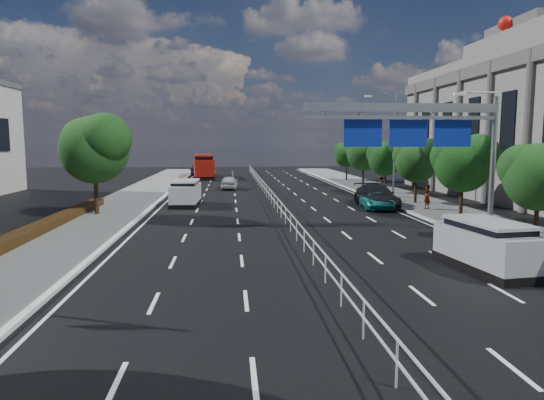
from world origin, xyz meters
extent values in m
plane|color=black|center=(0.00, 0.00, 0.00)|extent=(160.00, 160.00, 0.00)
cube|color=silver|center=(-9.00, 0.00, 0.07)|extent=(0.25, 140.00, 0.15)
cube|color=silver|center=(0.00, 22.50, 1.00)|extent=(0.05, 85.00, 0.05)
cube|color=silver|center=(0.00, 22.50, 0.55)|extent=(0.05, 85.00, 0.05)
cylinder|color=gray|center=(10.60, 10.00, 3.60)|extent=(0.28, 0.28, 7.20)
cube|color=gray|center=(5.60, 10.00, 6.60)|extent=(10.20, 0.25, 0.45)
cube|color=gray|center=(5.60, 10.00, 6.10)|extent=(10.20, 0.18, 0.18)
cylinder|color=gray|center=(9.60, 10.00, 7.40)|extent=(2.00, 0.10, 0.10)
cube|color=silver|center=(8.60, 10.00, 7.30)|extent=(0.60, 0.25, 0.15)
cube|color=#0D2493|center=(8.40, 10.18, 5.30)|extent=(2.00, 0.08, 1.40)
cube|color=white|center=(8.40, 10.23, 5.30)|extent=(1.80, 0.02, 1.20)
cube|color=#0D2493|center=(6.00, 10.18, 5.30)|extent=(2.00, 0.08, 1.40)
cube|color=white|center=(6.00, 10.23, 5.30)|extent=(1.80, 0.02, 1.20)
cube|color=#0D2493|center=(3.60, 10.18, 5.30)|extent=(2.00, 0.08, 1.40)
cube|color=white|center=(3.60, 10.23, 5.30)|extent=(1.80, 0.02, 1.20)
cylinder|color=gray|center=(10.80, 26.00, 4.50)|extent=(0.16, 0.16, 9.00)
cylinder|color=gray|center=(9.60, 26.00, 8.80)|extent=(0.10, 2.40, 0.10)
cube|color=silver|center=(8.40, 26.00, 8.65)|extent=(0.60, 0.25, 0.15)
cube|color=#4C4947|center=(16.90, 22.00, 10.60)|extent=(0.40, 36.00, 1.00)
sphere|color=#B2140C|center=(17.80, 22.00, 13.80)|extent=(1.10, 1.10, 1.10)
cylinder|color=black|center=(-12.00, 18.00, 1.75)|extent=(0.28, 0.28, 3.50)
sphere|color=#153912|center=(-12.00, 18.00, 4.34)|extent=(4.40, 4.40, 4.40)
sphere|color=#153912|center=(-11.12, 17.34, 5.04)|extent=(3.30, 3.30, 3.30)
sphere|color=#153912|center=(-12.77, 18.66, 4.90)|extent=(3.08, 3.08, 3.08)
cylinder|color=black|center=(11.20, 7.00, 1.30)|extent=(0.21, 0.21, 2.60)
sphere|color=#153912|center=(11.20, 7.00, 3.22)|extent=(3.20, 3.20, 3.20)
sphere|color=#153912|center=(10.64, 7.48, 3.64)|extent=(2.24, 2.24, 2.24)
cylinder|color=black|center=(11.20, 14.50, 1.40)|extent=(0.22, 0.22, 2.80)
sphere|color=#0E330F|center=(11.20, 14.50, 3.47)|extent=(3.50, 3.50, 3.50)
sphere|color=#0E330F|center=(11.90, 13.97, 4.03)|extent=(2.62, 2.62, 2.62)
sphere|color=#0E330F|center=(10.59, 15.03, 3.92)|extent=(2.45, 2.45, 2.45)
cylinder|color=black|center=(11.20, 22.00, 1.35)|extent=(0.22, 0.22, 2.70)
sphere|color=#153912|center=(11.20, 22.00, 3.35)|extent=(3.30, 3.30, 3.30)
sphere|color=#153912|center=(11.86, 21.50, 3.89)|extent=(2.48, 2.48, 2.47)
sphere|color=#153912|center=(10.62, 22.50, 3.78)|extent=(2.31, 2.31, 2.31)
cylinder|color=black|center=(11.20, 29.50, 1.32)|extent=(0.21, 0.21, 2.65)
sphere|color=#0E330F|center=(11.20, 29.50, 3.29)|extent=(3.20, 3.20, 3.20)
sphere|color=#0E330F|center=(11.84, 29.02, 3.82)|extent=(2.40, 2.40, 2.40)
sphere|color=#0E330F|center=(10.64, 29.98, 3.71)|extent=(2.24, 2.24, 2.24)
cylinder|color=black|center=(11.20, 37.00, 1.43)|extent=(0.23, 0.23, 2.85)
sphere|color=#153912|center=(11.20, 37.00, 3.53)|extent=(3.60, 3.60, 3.60)
sphere|color=#153912|center=(11.92, 36.46, 4.10)|extent=(2.70, 2.70, 2.70)
sphere|color=#153912|center=(10.57, 37.54, 3.99)|extent=(2.52, 2.52, 2.52)
cylinder|color=black|center=(11.20, 44.50, 1.30)|extent=(0.21, 0.21, 2.60)
sphere|color=#0E330F|center=(11.20, 44.50, 3.22)|extent=(3.10, 3.10, 3.10)
sphere|color=#0E330F|center=(11.82, 44.03, 3.74)|extent=(2.32, 2.33, 2.32)
sphere|color=#0E330F|center=(10.66, 44.97, 3.64)|extent=(2.17, 2.17, 2.17)
cube|color=black|center=(-6.62, 22.78, 0.16)|extent=(2.15, 4.58, 0.32)
cube|color=#BABAB8|center=(-6.62, 22.78, 0.94)|extent=(2.10, 4.49, 1.33)
cube|color=black|center=(-6.62, 22.78, 1.60)|extent=(1.90, 3.25, 0.59)
cube|color=#BABAB8|center=(-6.62, 22.78, 1.89)|extent=(1.98, 3.52, 0.12)
cylinder|color=black|center=(-7.49, 21.36, 0.33)|extent=(0.31, 0.67, 0.66)
cylinder|color=black|center=(-5.89, 21.29, 0.33)|extent=(0.31, 0.67, 0.66)
cylinder|color=black|center=(-7.35, 24.27, 0.33)|extent=(0.31, 0.67, 0.66)
cylinder|color=black|center=(-5.76, 24.19, 0.33)|extent=(0.31, 0.67, 0.66)
cube|color=black|center=(-6.82, 51.56, 0.16)|extent=(3.50, 10.66, 0.31)
cube|color=maroon|center=(-6.82, 51.56, 1.50)|extent=(3.43, 10.45, 2.13)
cube|color=black|center=(-6.82, 51.56, 2.56)|extent=(2.95, 7.57, 0.94)
cube|color=maroon|center=(-6.82, 51.56, 3.03)|extent=(3.11, 8.19, 0.19)
cylinder|color=black|center=(-7.51, 48.09, 0.32)|extent=(0.33, 0.67, 0.64)
cylinder|color=black|center=(-5.47, 48.29, 0.32)|extent=(0.33, 0.67, 0.64)
cylinder|color=black|center=(-8.17, 54.83, 0.32)|extent=(0.33, 0.67, 0.64)
cylinder|color=black|center=(-6.13, 55.03, 0.32)|extent=(0.33, 0.67, 0.64)
imported|color=#B0B4B8|center=(-3.30, 35.39, 0.69)|extent=(1.84, 4.14, 1.38)
imported|color=black|center=(-7.53, 56.48, 0.84)|extent=(2.40, 5.28, 1.68)
cube|color=black|center=(6.50, 2.84, 0.16)|extent=(2.48, 4.78, 0.31)
cube|color=#96999D|center=(6.50, 2.84, 0.91)|extent=(2.43, 4.68, 1.29)
cube|color=black|center=(6.50, 2.84, 1.56)|extent=(2.13, 3.42, 0.57)
cube|color=#96999D|center=(6.50, 2.84, 1.84)|extent=(2.23, 3.69, 0.11)
cylinder|color=black|center=(5.89, 1.28, 0.32)|extent=(0.35, 0.67, 0.64)
cylinder|color=black|center=(7.47, 1.47, 0.32)|extent=(0.35, 0.67, 0.64)
cylinder|color=black|center=(5.53, 4.21, 0.32)|extent=(0.35, 0.67, 0.64)
cylinder|color=black|center=(7.11, 4.41, 0.32)|extent=(0.35, 0.67, 0.64)
imported|color=#1A7773|center=(7.42, 19.75, 0.61)|extent=(2.52, 4.61, 1.22)
imported|color=black|center=(7.67, 20.68, 0.82)|extent=(2.35, 5.70, 1.65)
imported|color=gray|center=(10.57, 18.29, 1.00)|extent=(0.75, 0.68, 1.72)
imported|color=gray|center=(9.84, 26.39, 0.99)|extent=(1.05, 1.02, 1.70)
camera|label=1|loc=(-3.26, -14.48, 4.88)|focal=32.00mm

